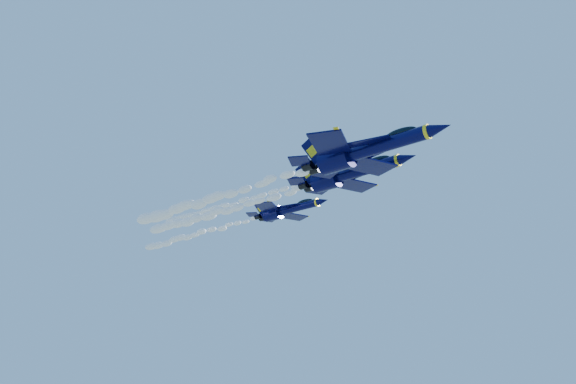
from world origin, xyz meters
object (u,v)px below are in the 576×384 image
Objects in this scene: jet_third at (335,174)px; jet_second at (348,174)px; jet_lead at (364,151)px; jet_fourth at (287,210)px.

jet_second is at bearing -47.51° from jet_third.
jet_lead is at bearing -48.77° from jet_second.
jet_second is at bearing 131.23° from jet_lead.
jet_fourth is at bearing 141.81° from jet_lead.
jet_third is 16.57m from jet_fourth.
jet_lead is at bearing -48.13° from jet_third.
jet_third is (-8.12, 8.86, 4.88)m from jet_second.
jet_lead is 1.05× the size of jet_second.
jet_third reaches higher than jet_lead.
jet_lead is 1.14× the size of jet_third.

